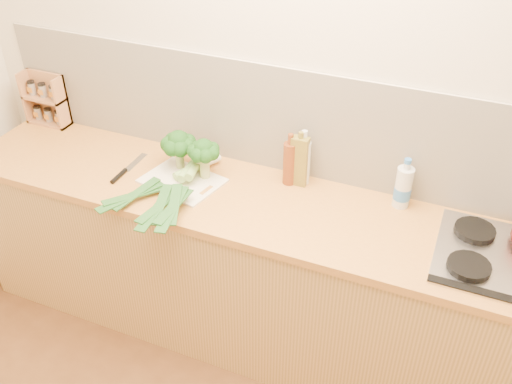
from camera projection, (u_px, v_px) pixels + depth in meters
room_shell at (297, 124)px, 2.67m from camera, size 3.50×3.50×3.50m
counter at (272, 275)px, 2.87m from camera, size 3.20×0.62×0.90m
gas_hob at (510, 260)px, 2.28m from camera, size 0.58×0.50×0.04m
chopping_board at (182, 181)px, 2.75m from camera, size 0.42×0.34×0.01m
broccoli_left at (179, 144)px, 2.77m from camera, size 0.17×0.18×0.20m
broccoli_right at (204, 152)px, 2.69m from camera, size 0.16×0.16×0.21m
leek_front at (175, 177)px, 2.73m from camera, size 0.34×0.64×0.04m
leek_mid at (180, 180)px, 2.68m from camera, size 0.12×0.67×0.04m
leek_back at (188, 178)px, 2.66m from camera, size 0.19×0.67×0.04m
chefs_knife at (123, 172)px, 2.81m from camera, size 0.04×0.30×0.02m
spice_rack at (47, 102)px, 3.17m from camera, size 0.25×0.10×0.30m
oil_tin at (300, 161)px, 2.67m from camera, size 0.08×0.05×0.28m
glass_bottle at (303, 161)px, 2.69m from camera, size 0.07×0.07×0.28m
amber_bottle at (290, 163)px, 2.69m from camera, size 0.06×0.06×0.27m
water_bottle at (403, 188)px, 2.55m from camera, size 0.08×0.08×0.23m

